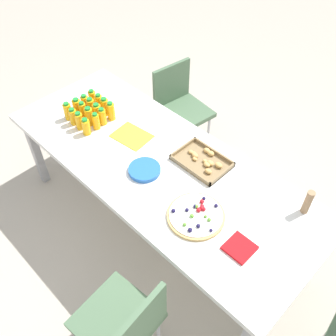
{
  "coord_description": "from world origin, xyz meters",
  "views": [
    {
      "loc": [
        1.27,
        -1.18,
        2.51
      ],
      "look_at": [
        0.1,
        -0.0,
        0.75
      ],
      "focal_mm": 40.22,
      "sensor_mm": 36.0,
      "label": 1
    }
  ],
  "objects_px": {
    "chair_near_right": "(125,324)",
    "juice_bottle_4": "(77,107)",
    "party_table": "(158,168)",
    "juice_bottle_12": "(92,99)",
    "juice_bottle_7": "(96,121)",
    "snack_tray": "(203,161)",
    "juice_bottle_1": "(73,117)",
    "juice_bottle_13": "(99,103)",
    "juice_bottle_14": "(105,107)",
    "juice_bottle_8": "(85,103)",
    "juice_bottle_9": "(91,107)",
    "juice_bottle_0": "(68,111)",
    "juice_bottle_2": "(79,121)",
    "juice_bottle_6": "(89,116)",
    "cardboard_tube": "(308,202)",
    "plate_stack": "(145,170)",
    "napkin_stack": "(240,248)",
    "juice_bottle_11": "(102,117)",
    "fruit_pizza": "(196,215)",
    "paper_folder": "(132,136)",
    "juice_bottle_10": "(97,112)",
    "chair_far_left": "(180,104)",
    "juice_bottle_3": "(86,127)",
    "juice_bottle_15": "(111,111)"
  },
  "relations": [
    {
      "from": "chair_near_right",
      "to": "juice_bottle_4",
      "type": "bearing_deg",
      "value": 55.9
    },
    {
      "from": "party_table",
      "to": "juice_bottle_12",
      "type": "bearing_deg",
      "value": 174.62
    },
    {
      "from": "juice_bottle_7",
      "to": "snack_tray",
      "type": "distance_m",
      "value": 0.83
    },
    {
      "from": "juice_bottle_1",
      "to": "snack_tray",
      "type": "distance_m",
      "value": 1.0
    },
    {
      "from": "juice_bottle_13",
      "to": "juice_bottle_14",
      "type": "distance_m",
      "value": 0.07
    },
    {
      "from": "juice_bottle_8",
      "to": "juice_bottle_9",
      "type": "height_order",
      "value": "juice_bottle_9"
    },
    {
      "from": "juice_bottle_0",
      "to": "juice_bottle_2",
      "type": "distance_m",
      "value": 0.15
    },
    {
      "from": "chair_near_right",
      "to": "juice_bottle_4",
      "type": "distance_m",
      "value": 1.58
    },
    {
      "from": "juice_bottle_6",
      "to": "juice_bottle_12",
      "type": "bearing_deg",
      "value": 136.44
    },
    {
      "from": "juice_bottle_8",
      "to": "cardboard_tube",
      "type": "height_order",
      "value": "cardboard_tube"
    },
    {
      "from": "plate_stack",
      "to": "napkin_stack",
      "type": "height_order",
      "value": "plate_stack"
    },
    {
      "from": "juice_bottle_0",
      "to": "juice_bottle_8",
      "type": "xyz_separation_m",
      "value": [
        0.01,
        0.15,
        -0.0
      ]
    },
    {
      "from": "juice_bottle_7",
      "to": "juice_bottle_11",
      "type": "relative_size",
      "value": 0.97
    },
    {
      "from": "juice_bottle_13",
      "to": "juice_bottle_14",
      "type": "height_order",
      "value": "juice_bottle_14"
    },
    {
      "from": "juice_bottle_9",
      "to": "juice_bottle_12",
      "type": "height_order",
      "value": "juice_bottle_9"
    },
    {
      "from": "juice_bottle_6",
      "to": "juice_bottle_14",
      "type": "distance_m",
      "value": 0.15
    },
    {
      "from": "party_table",
      "to": "plate_stack",
      "type": "relative_size",
      "value": 11.04
    },
    {
      "from": "party_table",
      "to": "juice_bottle_12",
      "type": "distance_m",
      "value": 0.8
    },
    {
      "from": "juice_bottle_9",
      "to": "napkin_stack",
      "type": "distance_m",
      "value": 1.51
    },
    {
      "from": "juice_bottle_14",
      "to": "fruit_pizza",
      "type": "relative_size",
      "value": 0.43
    },
    {
      "from": "juice_bottle_6",
      "to": "party_table",
      "type": "bearing_deg",
      "value": 6.79
    },
    {
      "from": "juice_bottle_11",
      "to": "paper_folder",
      "type": "xyz_separation_m",
      "value": [
        0.25,
        0.05,
        -0.06
      ]
    },
    {
      "from": "chair_near_right",
      "to": "juice_bottle_14",
      "type": "bearing_deg",
      "value": 48.36
    },
    {
      "from": "juice_bottle_7",
      "to": "juice_bottle_10",
      "type": "relative_size",
      "value": 0.97
    },
    {
      "from": "juice_bottle_9",
      "to": "juice_bottle_13",
      "type": "distance_m",
      "value": 0.08
    },
    {
      "from": "chair_far_left",
      "to": "plate_stack",
      "type": "relative_size",
      "value": 3.98
    },
    {
      "from": "chair_far_left",
      "to": "juice_bottle_14",
      "type": "height_order",
      "value": "juice_bottle_14"
    },
    {
      "from": "juice_bottle_6",
      "to": "paper_folder",
      "type": "height_order",
      "value": "juice_bottle_6"
    },
    {
      "from": "juice_bottle_12",
      "to": "juice_bottle_14",
      "type": "xyz_separation_m",
      "value": [
        0.15,
        0.0,
        0.0
      ]
    },
    {
      "from": "juice_bottle_9",
      "to": "plate_stack",
      "type": "distance_m",
      "value": 0.73
    },
    {
      "from": "cardboard_tube",
      "to": "chair_near_right",
      "type": "bearing_deg",
      "value": -105.98
    },
    {
      "from": "party_table",
      "to": "juice_bottle_8",
      "type": "relative_size",
      "value": 16.57
    },
    {
      "from": "juice_bottle_1",
      "to": "fruit_pizza",
      "type": "relative_size",
      "value": 0.4
    },
    {
      "from": "juice_bottle_7",
      "to": "juice_bottle_12",
      "type": "height_order",
      "value": "juice_bottle_12"
    },
    {
      "from": "juice_bottle_0",
      "to": "juice_bottle_10",
      "type": "height_order",
      "value": "juice_bottle_0"
    },
    {
      "from": "juice_bottle_2",
      "to": "juice_bottle_3",
      "type": "distance_m",
      "value": 0.08
    },
    {
      "from": "chair_near_right",
      "to": "juice_bottle_11",
      "type": "distance_m",
      "value": 1.42
    },
    {
      "from": "juice_bottle_0",
      "to": "juice_bottle_9",
      "type": "height_order",
      "value": "juice_bottle_9"
    },
    {
      "from": "juice_bottle_7",
      "to": "juice_bottle_9",
      "type": "relative_size",
      "value": 0.9
    },
    {
      "from": "party_table",
      "to": "juice_bottle_1",
      "type": "distance_m",
      "value": 0.74
    },
    {
      "from": "juice_bottle_11",
      "to": "juice_bottle_8",
      "type": "bearing_deg",
      "value": 178.53
    },
    {
      "from": "juice_bottle_2",
      "to": "juice_bottle_8",
      "type": "distance_m",
      "value": 0.21
    },
    {
      "from": "juice_bottle_15",
      "to": "juice_bottle_13",
      "type": "bearing_deg",
      "value": 177.28
    },
    {
      "from": "chair_far_left",
      "to": "paper_folder",
      "type": "height_order",
      "value": "chair_far_left"
    },
    {
      "from": "juice_bottle_9",
      "to": "juice_bottle_15",
      "type": "relative_size",
      "value": 1.0
    },
    {
      "from": "fruit_pizza",
      "to": "napkin_stack",
      "type": "xyz_separation_m",
      "value": [
        0.31,
        0.01,
        -0.0
      ]
    },
    {
      "from": "juice_bottle_10",
      "to": "snack_tray",
      "type": "distance_m",
      "value": 0.88
    },
    {
      "from": "chair_far_left",
      "to": "juice_bottle_6",
      "type": "height_order",
      "value": "juice_bottle_6"
    },
    {
      "from": "juice_bottle_2",
      "to": "juice_bottle_10",
      "type": "distance_m",
      "value": 0.15
    },
    {
      "from": "juice_bottle_13",
      "to": "juice_bottle_14",
      "type": "xyz_separation_m",
      "value": [
        0.07,
        -0.0,
        0.0
      ]
    }
  ]
}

